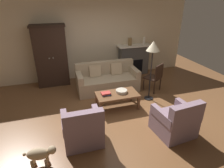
{
  "coord_description": "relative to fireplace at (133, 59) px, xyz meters",
  "views": [
    {
      "loc": [
        -1.28,
        -4.07,
        2.77
      ],
      "look_at": [
        0.13,
        0.47,
        0.55
      ],
      "focal_mm": 30.5,
      "sensor_mm": 36.0,
      "label": 1
    }
  ],
  "objects": [
    {
      "name": "dog",
      "position": [
        -3.29,
        -3.61,
        -0.32
      ],
      "size": [
        0.57,
        0.26,
        0.39
      ],
      "color": "tan",
      "rests_on": "ground"
    },
    {
      "name": "mantel_vase_bronze",
      "position": [
        -0.18,
        -0.02,
        0.69
      ],
      "size": [
        0.13,
        0.13,
        0.27
      ],
      "primitive_type": "cylinder",
      "color": "olive",
      "rests_on": "fireplace"
    },
    {
      "name": "coffee_table",
      "position": [
        -1.39,
        -2.18,
        -0.2
      ],
      "size": [
        1.1,
        0.6,
        0.42
      ],
      "color": "brown",
      "rests_on": "ground"
    },
    {
      "name": "fruit_bowl",
      "position": [
        -1.25,
        -2.14,
        -0.11
      ],
      "size": [
        0.3,
        0.3,
        0.07
      ],
      "primitive_type": "cylinder",
      "color": "beige",
      "rests_on": "coffee_table"
    },
    {
      "name": "armoire",
      "position": [
        -2.95,
        -0.08,
        0.42
      ],
      "size": [
        1.06,
        0.57,
        1.97
      ],
      "color": "black",
      "rests_on": "ground"
    },
    {
      "name": "armchair_near_right",
      "position": [
        -0.54,
        -3.57,
        -0.25
      ],
      "size": [
        0.84,
        0.84,
        0.88
      ],
      "color": "gray",
      "rests_on": "ground"
    },
    {
      "name": "floor_lamp",
      "position": [
        -0.34,
        -1.99,
        0.9
      ],
      "size": [
        0.36,
        0.36,
        1.7
      ],
      "color": "black",
      "rests_on": "ground"
    },
    {
      "name": "armchair_near_left",
      "position": [
        -2.48,
        -3.24,
        -0.25
      ],
      "size": [
        0.78,
        0.77,
        0.88
      ],
      "color": "gray",
      "rests_on": "ground"
    },
    {
      "name": "side_chair_wooden",
      "position": [
        0.06,
        -1.58,
        -0.06
      ],
      "size": [
        0.61,
        0.61,
        0.9
      ],
      "color": "black",
      "rests_on": "ground"
    },
    {
      "name": "couch",
      "position": [
        -1.34,
        -1.03,
        -0.25
      ],
      "size": [
        1.93,
        0.88,
        0.86
      ],
      "color": "tan",
      "rests_on": "ground"
    },
    {
      "name": "mantel_vase_cream",
      "position": [
        0.38,
        -0.02,
        0.68
      ],
      "size": [
        0.09,
        0.09,
        0.27
      ],
      "primitive_type": "cylinder",
      "color": "beige",
      "rests_on": "fireplace"
    },
    {
      "name": "fireplace",
      "position": [
        0.0,
        0.0,
        0.0
      ],
      "size": [
        1.26,
        0.48,
        1.12
      ],
      "color": "#4C4947",
      "rests_on": "ground"
    },
    {
      "name": "ground_plane",
      "position": [
        -1.55,
        -2.3,
        -0.57
      ],
      "size": [
        9.6,
        9.6,
        0.0
      ],
      "primitive_type": "plane",
      "color": "brown"
    },
    {
      "name": "book_stack",
      "position": [
        -1.68,
        -2.15,
        -0.12
      ],
      "size": [
        0.26,
        0.19,
        0.07
      ],
      "color": "#38569E",
      "rests_on": "coffee_table"
    },
    {
      "name": "back_wall",
      "position": [
        -1.55,
        0.25,
        0.83
      ],
      "size": [
        7.2,
        0.1,
        2.8
      ],
      "primitive_type": "cube",
      "color": "beige",
      "rests_on": "ground"
    }
  ]
}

